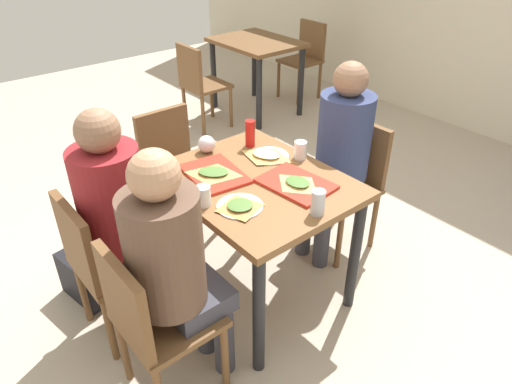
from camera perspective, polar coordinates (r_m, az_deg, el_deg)
The scene contains 26 objects.
ground_plane at distance 2.88m, azimuth 0.00°, elevation -12.00°, with size 10.00×10.00×0.02m, color #B7A893.
main_table at distance 2.46m, azimuth 0.00°, elevation -0.79°, with size 0.98×0.80×0.78m.
chair_near_left at distance 2.43m, azimuth -18.42°, elevation -7.89°, with size 0.40×0.40×0.85m.
chair_near_right at distance 2.08m, azimuth -12.84°, elevation -14.90°, with size 0.40×0.40×0.85m.
chair_far_side at distance 3.03m, azimuth 11.50°, elevation 1.85°, with size 0.40×0.40×0.85m.
chair_left_end at distance 3.17m, azimuth -10.15°, elevation 3.45°, with size 0.40×0.40×0.85m.
person_in_red at distance 2.32m, azimuth -16.33°, elevation -1.92°, with size 0.32×0.42×1.26m.
person_in_brown_jacket at distance 1.96m, azimuth -10.09°, elevation -8.21°, with size 0.32×0.42×1.26m.
person_far_side at distance 2.82m, azimuth 10.18°, elevation 5.26°, with size 0.32×0.42×1.26m.
tray_red_near at distance 2.44m, azimuth -5.12°, elevation 2.24°, with size 0.36×0.26×0.02m, color red.
tray_red_far at distance 2.36m, azimuth 4.92°, elevation 1.03°, with size 0.36×0.26×0.02m, color red.
paper_plate_center at distance 2.62m, azimuth 1.66°, elevation 4.47°, with size 0.22×0.22×0.01m, color white.
paper_plate_near_edge at distance 2.18m, azimuth -1.98°, elevation -1.74°, with size 0.22×0.22×0.01m, color white.
pizza_slice_a at distance 2.42m, azimuth -5.26°, elevation 2.40°, with size 0.27×0.27×0.02m.
pizza_slice_b at distance 2.33m, azimuth 5.13°, elevation 1.13°, with size 0.19×0.15×0.02m.
pizza_slice_c at distance 2.60m, azimuth 1.28°, elevation 4.56°, with size 0.28×0.24×0.02m.
pizza_slice_d at distance 2.16m, azimuth -1.98°, elevation -1.73°, with size 0.23×0.23×0.02m.
plastic_cup_a at distance 2.59m, azimuth 5.47°, elevation 5.16°, with size 0.07×0.07×0.10m, color white.
plastic_cup_b at distance 2.19m, azimuth -6.47°, elevation -0.46°, with size 0.07×0.07×0.10m, color white.
soda_can at distance 2.12m, azimuth 7.63°, elevation -1.28°, with size 0.07×0.07×0.12m, color #B7BCC6.
condiment_bottle at distance 2.71m, azimuth -0.73°, elevation 7.20°, with size 0.06×0.06×0.16m, color red.
foil_bundle at distance 2.66m, azimuth -6.11°, elevation 5.88°, with size 0.10×0.10×0.10m, color silver.
handbag at distance 2.92m, azimuth -20.30°, elevation -9.86°, with size 0.32×0.16×0.28m, color black.
background_table at distance 5.08m, azimuth 0.06°, elevation 16.68°, with size 0.90×0.70×0.78m.
background_chair_near at distance 4.71m, azimuth -7.03°, elevation 13.38°, with size 0.40×0.40×0.85m.
background_chair_far at distance 5.60m, azimuth 6.10°, elevation 16.47°, with size 0.40×0.40×0.85m.
Camera 1 is at (1.59, -1.32, 2.00)m, focal length 32.55 mm.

